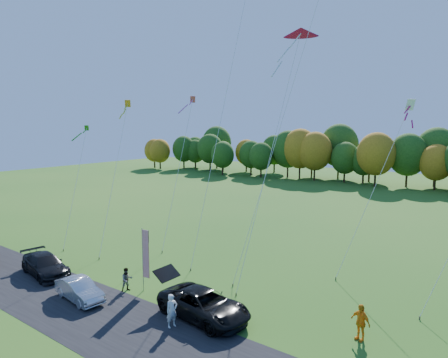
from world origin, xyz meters
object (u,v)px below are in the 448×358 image
Objects in this scene: black_suv at (204,304)px; person_east at (360,322)px; feather_flag at (145,253)px; silver_sedan at (79,290)px.

black_suv is 3.02× the size of person_east.
black_suv is at bearing -5.88° from feather_flag.
feather_flag is (-13.30, -2.40, 1.67)m from person_east.
feather_flag is at bearing -150.46° from person_east.
silver_sedan is at bearing -140.49° from person_east.
black_suv is at bearing -63.76° from silver_sedan.
feather_flag is (2.39, 3.37, 1.96)m from silver_sedan.
person_east is (15.69, 5.76, 0.29)m from silver_sedan.
feather_flag reaches higher than black_suv.
person_east is 0.45× the size of feather_flag.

